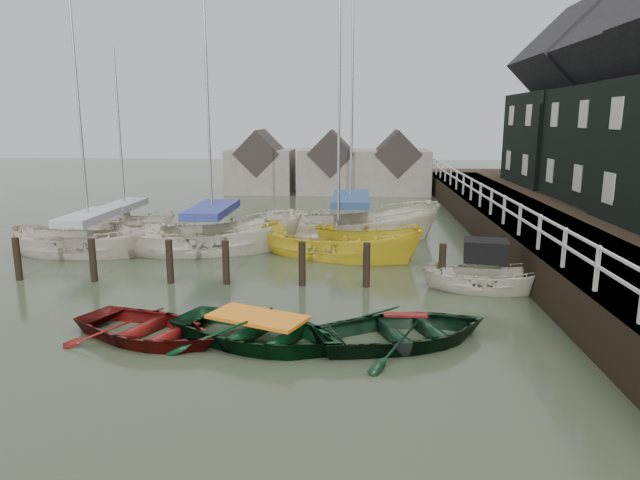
# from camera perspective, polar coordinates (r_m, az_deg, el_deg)

# --- Properties ---
(ground) EXTENTS (120.00, 120.00, 0.00)m
(ground) POSITION_cam_1_polar(r_m,az_deg,el_deg) (15.25, -7.45, -7.66)
(ground) COLOR #2A3421
(ground) RESTS_ON ground
(pier) EXTENTS (3.04, 32.00, 2.70)m
(pier) POSITION_cam_1_polar(r_m,az_deg,el_deg) (25.33, 18.84, 1.37)
(pier) COLOR black
(pier) RESTS_ON ground
(mooring_pilings) EXTENTS (13.72, 0.22, 1.80)m
(mooring_pilings) POSITION_cam_1_polar(r_m,az_deg,el_deg) (18.13, -9.10, -2.86)
(mooring_pilings) COLOR black
(mooring_pilings) RESTS_ON ground
(far_sheds) EXTENTS (14.00, 4.08, 4.39)m
(far_sheds) POSITION_cam_1_polar(r_m,az_deg,el_deg) (40.25, 0.93, 7.39)
(far_sheds) COLOR #665B51
(far_sheds) RESTS_ON ground
(rowboat_red) EXTENTS (4.70, 4.15, 0.81)m
(rowboat_red) POSITION_cam_1_polar(r_m,az_deg,el_deg) (14.30, -16.77, -9.45)
(rowboat_red) COLOR #580E0C
(rowboat_red) RESTS_ON ground
(rowboat_green) EXTENTS (5.16, 4.51, 0.89)m
(rowboat_green) POSITION_cam_1_polar(r_m,az_deg,el_deg) (13.53, -6.20, -10.24)
(rowboat_green) COLOR black
(rowboat_green) RESTS_ON ground
(rowboat_dkgreen) EXTENTS (5.03, 4.32, 0.88)m
(rowboat_dkgreen) POSITION_cam_1_polar(r_m,az_deg,el_deg) (13.65, 8.45, -10.10)
(rowboat_dkgreen) COLOR black
(rowboat_dkgreen) RESTS_ON ground
(motorboat) EXTENTS (3.94, 2.03, 2.25)m
(motorboat) POSITION_cam_1_polar(r_m,az_deg,el_deg) (18.07, 16.18, -4.50)
(motorboat) COLOR beige
(motorboat) RESTS_ON ground
(sailboat_a) EXTENTS (6.20, 2.36, 11.48)m
(sailboat_a) POSITION_cam_1_polar(r_m,az_deg,el_deg) (23.77, -21.91, -1.11)
(sailboat_a) COLOR beige
(sailboat_a) RESTS_ON ground
(sailboat_b) EXTENTS (7.58, 4.38, 12.02)m
(sailboat_b) POSITION_cam_1_polar(r_m,az_deg,el_deg) (22.98, -10.60, -0.88)
(sailboat_b) COLOR beige
(sailboat_b) RESTS_ON ground
(sailboat_c) EXTENTS (7.05, 4.77, 10.75)m
(sailboat_c) POSITION_cam_1_polar(r_m,az_deg,el_deg) (21.71, 1.82, -1.57)
(sailboat_c) COLOR gold
(sailboat_c) RESTS_ON ground
(sailboat_d) EXTENTS (8.04, 3.84, 13.43)m
(sailboat_d) POSITION_cam_1_polar(r_m,az_deg,el_deg) (24.65, 3.06, 0.18)
(sailboat_d) COLOR beige
(sailboat_d) RESTS_ON ground
(sailboat_e) EXTENTS (5.88, 3.88, 9.15)m
(sailboat_e) POSITION_cam_1_polar(r_m,az_deg,el_deg) (27.47, -18.77, 0.79)
(sailboat_e) COLOR beige
(sailboat_e) RESTS_ON ground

